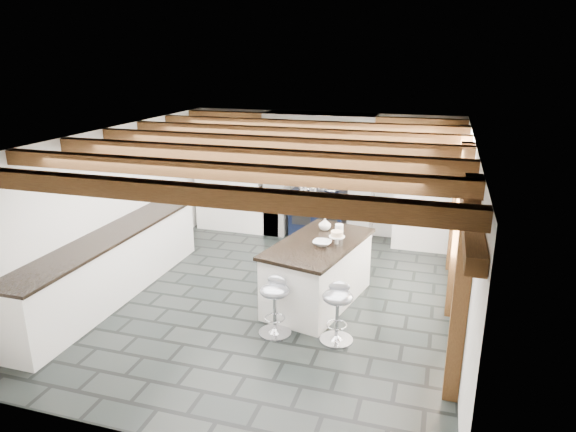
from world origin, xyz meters
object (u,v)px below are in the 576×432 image
(bar_stool_near, at_px, (337,306))
(bar_stool_far, at_px, (275,299))
(range_cooker, at_px, (318,213))
(kitchen_island, at_px, (318,271))

(bar_stool_near, bearing_deg, bar_stool_far, 173.53)
(range_cooker, xyz_separation_m, bar_stool_far, (0.34, -3.62, 0.00))
(bar_stool_near, bearing_deg, kitchen_island, 105.25)
(kitchen_island, bearing_deg, bar_stool_far, -94.20)
(kitchen_island, xyz_separation_m, bar_stool_far, (-0.30, -0.99, 0.01))
(range_cooker, height_order, kitchen_island, kitchen_island)
(kitchen_island, height_order, bar_stool_far, kitchen_island)
(range_cooker, relative_size, kitchen_island, 0.51)
(kitchen_island, bearing_deg, bar_stool_near, -51.25)
(range_cooker, xyz_separation_m, bar_stool_near, (1.10, -3.56, -0.00))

